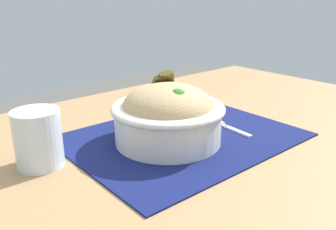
{
  "coord_description": "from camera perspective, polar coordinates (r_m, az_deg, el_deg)",
  "views": [
    {
      "loc": [
        -0.45,
        -0.43,
        0.98
      ],
      "look_at": [
        -0.06,
        0.02,
        0.77
      ],
      "focal_mm": 38.38,
      "sensor_mm": 36.0,
      "label": 1
    }
  ],
  "objects": [
    {
      "name": "fork",
      "position": [
        0.73,
        8.88,
        -1.67
      ],
      "size": [
        0.03,
        0.13,
        0.0
      ],
      "color": "silver",
      "rests_on": "placemat"
    },
    {
      "name": "drinking_glass",
      "position": [
        0.59,
        -19.86,
        -4.07
      ],
      "size": [
        0.07,
        0.07,
        0.09
      ],
      "color": "silver",
      "rests_on": "table"
    },
    {
      "name": "table",
      "position": [
        0.7,
        4.57,
        -8.67
      ],
      "size": [
        1.18,
        0.77,
        0.71
      ],
      "color": "#99754C",
      "rests_on": "ground_plane"
    },
    {
      "name": "placemat",
      "position": [
        0.67,
        2.32,
        -3.46
      ],
      "size": [
        0.41,
        0.33,
        0.0
      ],
      "primitive_type": "cube",
      "rotation": [
        0.0,
        0.0,
        -0.02
      ],
      "color": "#11194C",
      "rests_on": "table"
    },
    {
      "name": "bowl",
      "position": [
        0.63,
        -0.0,
        0.07
      ],
      "size": [
        0.2,
        0.2,
        0.12
      ],
      "color": "silver",
      "rests_on": "placemat"
    }
  ]
}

